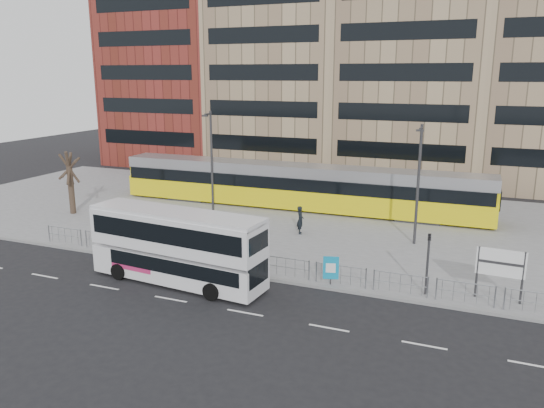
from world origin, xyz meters
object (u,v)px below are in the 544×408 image
at_px(traffic_light_west, 159,222).
at_px(lamp_post_east, 418,180).
at_px(pedestrian, 300,220).
at_px(bare_tree, 67,149).
at_px(station_sign, 501,265).
at_px(tram, 297,186).
at_px(double_decker_bus, 177,244).
at_px(lamp_post_west, 211,158).
at_px(ad_panel, 331,268).
at_px(traffic_light_east, 428,256).

relative_size(traffic_light_west, lamp_post_east, 0.41).
bearing_deg(pedestrian, bare_tree, 71.44).
relative_size(station_sign, bare_tree, 0.36).
xyz_separation_m(tram, station_sign, (14.91, -13.28, -0.00)).
xyz_separation_m(double_decker_bus, station_sign, (15.54, 3.52, -0.18)).
xyz_separation_m(double_decker_bus, traffic_light_west, (-3.18, 3.12, 0.03)).
height_order(tram, lamp_post_west, lamp_post_west).
height_order(double_decker_bus, station_sign, double_decker_bus).
bearing_deg(ad_panel, pedestrian, 103.40).
bearing_deg(traffic_light_east, lamp_post_east, 94.13).
xyz_separation_m(tram, traffic_light_west, (-3.81, -13.69, 0.21)).
distance_m(double_decker_bus, bare_tree, 17.49).
bearing_deg(station_sign, bare_tree, 173.86).
distance_m(double_decker_bus, lamp_post_east, 15.39).
xyz_separation_m(station_sign, pedestrian, (-12.31, 6.72, -0.81)).
xyz_separation_m(tram, bare_tree, (-15.49, -8.13, 3.24)).
bearing_deg(pedestrian, lamp_post_east, -108.87).
bearing_deg(lamp_post_east, lamp_post_west, 171.48).
bearing_deg(lamp_post_east, pedestrian, -175.36).
xyz_separation_m(tram, traffic_light_east, (11.65, -13.83, 0.21)).
height_order(ad_panel, lamp_post_east, lamp_post_east).
bearing_deg(lamp_post_east, station_sign, -56.53).
bearing_deg(bare_tree, tram, 27.68).
bearing_deg(pedestrian, double_decker_bus, 139.02).
height_order(tram, traffic_light_west, tram).
bearing_deg(traffic_light_west, ad_panel, 1.90).
distance_m(station_sign, bare_tree, 31.01).
height_order(station_sign, bare_tree, bare_tree).
bearing_deg(bare_tree, traffic_light_east, -11.87).
height_order(traffic_light_west, lamp_post_west, lamp_post_west).
bearing_deg(ad_panel, station_sign, -7.72).
relative_size(ad_panel, lamp_post_west, 0.19).
bearing_deg(ad_panel, traffic_light_east, -8.75).
xyz_separation_m(ad_panel, traffic_light_east, (4.67, 0.58, 1.09)).
relative_size(double_decker_bus, lamp_post_west, 1.26).
height_order(ad_panel, traffic_light_east, traffic_light_east).
distance_m(traffic_light_west, lamp_post_east, 16.03).
bearing_deg(traffic_light_east, pedestrian, 133.98).
xyz_separation_m(traffic_light_west, lamp_post_east, (13.87, 7.73, 2.18)).
distance_m(tram, traffic_light_west, 14.21).
relative_size(tram, station_sign, 11.77).
height_order(double_decker_bus, ad_panel, double_decker_bus).
bearing_deg(pedestrian, ad_panel, -174.32).
distance_m(station_sign, traffic_light_east, 3.32).
distance_m(double_decker_bus, tram, 16.82).
height_order(ad_panel, lamp_post_west, lamp_post_west).
bearing_deg(lamp_post_east, traffic_light_west, -150.86).
distance_m(tram, ad_panel, 16.04).
relative_size(tram, pedestrian, 15.73).
relative_size(ad_panel, traffic_light_east, 0.49).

